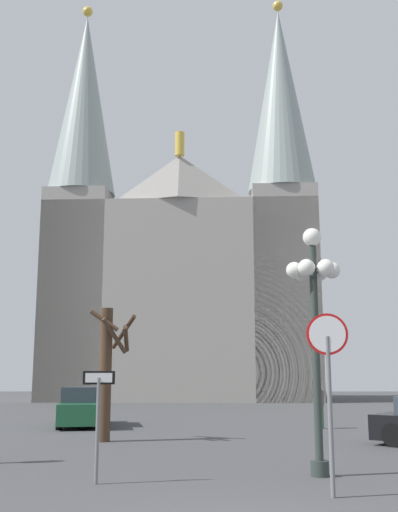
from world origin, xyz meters
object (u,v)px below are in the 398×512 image
object	(u,v)px
cathedral	(181,267)
one_way_arrow_sign	(96,411)
parked_car_far_green	(82,407)
stop_sign	(327,369)
pedestrian_walking	(318,402)
street_lamp	(313,303)
bare_tree	(105,368)

from	to	relation	value
cathedral	one_way_arrow_sign	world-z (taller)	cathedral
cathedral	parked_car_far_green	size ratio (longest dim) A/B	6.88
stop_sign	pedestrian_walking	distance (m)	12.84
stop_sign	one_way_arrow_sign	distance (m)	4.35
cathedral	pedestrian_walking	distance (m)	25.94
pedestrian_walking	stop_sign	bearing A→B (deg)	-99.94
cathedral	pedestrian_walking	world-z (taller)	cathedral
parked_car_far_green	street_lamp	bearing A→B (deg)	-59.76
stop_sign	parked_car_far_green	xyz separation A→B (m)	(-6.62, 13.79, -1.39)
bare_tree	parked_car_far_green	bearing A→B (deg)	106.80
street_lamp	pedestrian_walking	bearing A→B (deg)	79.11
cathedral	one_way_arrow_sign	distance (m)	36.06
stop_sign	bare_tree	world-z (taller)	bare_tree
cathedral	one_way_arrow_sign	size ratio (longest dim) A/B	15.14
one_way_arrow_sign	street_lamp	distance (m)	4.86
stop_sign	pedestrian_walking	xyz separation A→B (m)	(2.21, 12.60, -1.13)
stop_sign	street_lamp	world-z (taller)	street_lamp
cathedral	bare_tree	xyz separation A→B (m)	(-1.52, -27.90, -7.85)
cathedral	one_way_arrow_sign	xyz separation A→B (m)	(-0.63, -35.00, -8.69)
parked_car_far_green	pedestrian_walking	bearing A→B (deg)	-7.67
pedestrian_walking	bare_tree	bearing A→B (deg)	-149.42
pedestrian_walking	street_lamp	bearing A→B (deg)	-100.89
bare_tree	pedestrian_walking	distance (m)	8.43
street_lamp	parked_car_far_green	world-z (taller)	street_lamp
stop_sign	parked_car_far_green	bearing A→B (deg)	115.64
cathedral	street_lamp	world-z (taller)	cathedral
cathedral	pedestrian_walking	xyz separation A→B (m)	(5.67, -23.65, -9.04)
street_lamp	pedestrian_walking	distance (m)	10.97
cathedral	bare_tree	world-z (taller)	cathedral
one_way_arrow_sign	parked_car_far_green	xyz separation A→B (m)	(-2.53, 12.54, -0.61)
cathedral	stop_sign	size ratio (longest dim) A/B	10.25
bare_tree	pedestrian_walking	bearing A→B (deg)	30.58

